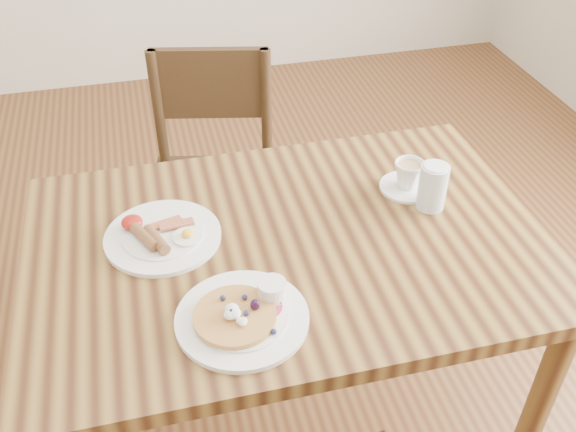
% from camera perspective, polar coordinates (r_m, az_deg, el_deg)
% --- Properties ---
extents(ground, '(5.00, 5.00, 0.00)m').
position_cam_1_polar(ground, '(2.05, 0.00, -18.32)').
color(ground, '#522E17').
rests_on(ground, ground).
extents(dining_table, '(1.20, 0.80, 0.75)m').
position_cam_1_polar(dining_table, '(1.55, 0.00, -4.91)').
color(dining_table, brown).
rests_on(dining_table, ground).
extents(chair_far, '(0.50, 0.50, 0.88)m').
position_cam_1_polar(chair_far, '(2.17, -6.61, 3.67)').
color(chair_far, '#302111').
rests_on(chair_far, ground).
extents(pancake_plate, '(0.27, 0.27, 0.06)m').
position_cam_1_polar(pancake_plate, '(1.30, -3.98, -8.74)').
color(pancake_plate, white).
rests_on(pancake_plate, dining_table).
extents(breakfast_plate, '(0.27, 0.27, 0.04)m').
position_cam_1_polar(breakfast_plate, '(1.51, -11.24, -1.69)').
color(breakfast_plate, white).
rests_on(breakfast_plate, dining_table).
extents(teacup_saucer, '(0.14, 0.14, 0.08)m').
position_cam_1_polar(teacup_saucer, '(1.66, 10.62, 3.39)').
color(teacup_saucer, white).
rests_on(teacup_saucer, dining_table).
extents(water_glass, '(0.07, 0.07, 0.12)m').
position_cam_1_polar(water_glass, '(1.59, 12.73, 2.54)').
color(water_glass, silver).
rests_on(water_glass, dining_table).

